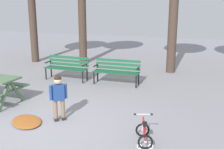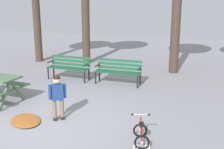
% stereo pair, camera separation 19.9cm
% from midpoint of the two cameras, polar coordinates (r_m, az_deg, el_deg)
% --- Properties ---
extents(ground, '(36.00, 36.00, 0.00)m').
position_cam_midpoint_polar(ground, '(6.63, -14.75, -10.35)').
color(ground, gray).
extents(park_bench_far_left, '(1.61, 0.49, 0.85)m').
position_cam_midpoint_polar(park_bench_far_left, '(10.26, -9.78, 1.73)').
color(park_bench_far_left, '#195133').
rests_on(park_bench_far_left, ground).
extents(park_bench_left, '(1.61, 0.49, 0.85)m').
position_cam_midpoint_polar(park_bench_left, '(9.55, 0.39, 1.00)').
color(park_bench_left, '#195133').
rests_on(park_bench_left, ground).
extents(child_standing, '(0.34, 0.30, 1.11)m').
position_cam_midpoint_polar(child_standing, '(6.68, -11.79, -3.95)').
color(child_standing, '#7F664C').
rests_on(child_standing, ground).
extents(kids_bicycle, '(0.51, 0.63, 0.54)m').
position_cam_midpoint_polar(kids_bicycle, '(5.69, 5.58, -11.99)').
color(kids_bicycle, black).
rests_on(kids_bicycle, ground).
extents(leaf_pile, '(1.12, 1.08, 0.07)m').
position_cam_midpoint_polar(leaf_pile, '(6.94, -17.94, -9.15)').
color(leaf_pile, '#9E5623').
rests_on(leaf_pile, ground).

